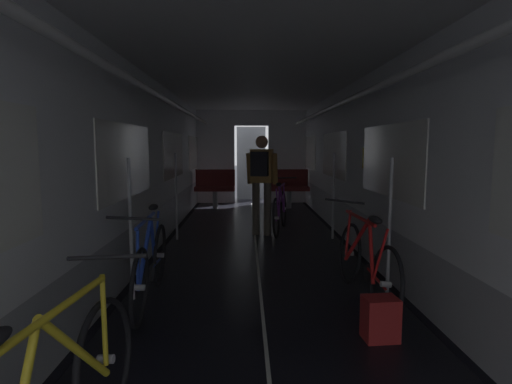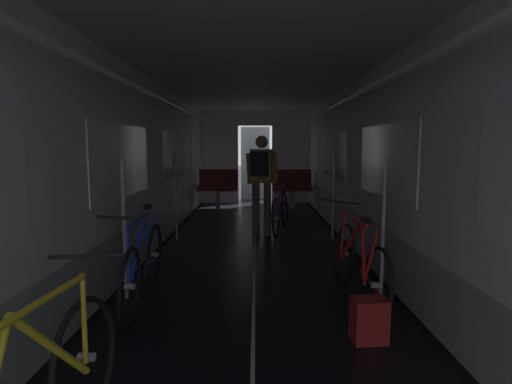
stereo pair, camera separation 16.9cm
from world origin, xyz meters
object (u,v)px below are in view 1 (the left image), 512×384
Objects in this scene: bench_seat_far_right at (289,185)px; bicycle_purple_in_aisle at (280,210)px; person_cyclist_aisle at (261,176)px; backpack_on_floor at (380,319)px; bench_seat_far_left at (215,185)px; bicycle_red at (365,262)px; bicycle_blue at (151,264)px.

bicycle_purple_in_aisle is (-0.44, -2.81, -0.18)m from bench_seat_far_right.
person_cyclist_aisle is (-0.78, -3.07, 0.45)m from bench_seat_far_right.
bicycle_purple_in_aisle is 4.10m from backpack_on_floor.
bicycle_purple_in_aisle is (1.36, -2.81, -0.18)m from bench_seat_far_left.
bicycle_red is 3.18m from person_cyclist_aisle.
backpack_on_floor is at bearing -22.34° from bicycle_blue.
backpack_on_floor is (0.00, -6.88, -0.40)m from bench_seat_far_right.
bicycle_red is at bearing 82.00° from backpack_on_floor.
bicycle_red is at bearing -88.88° from bench_seat_far_right.
bench_seat_far_right reaches higher than bicycle_purple_in_aisle.
bench_seat_far_right is at bearing 81.02° from bicycle_purple_in_aisle.
bench_seat_far_right and bicycle_red have the same top height.
bicycle_red is at bearing -72.41° from bench_seat_far_left.
bench_seat_far_right is (1.80, 0.00, 0.00)m from bench_seat_far_left.
bicycle_blue is 4.98× the size of backpack_on_floor.
bench_seat_far_right is 6.89m from backpack_on_floor.
bench_seat_far_right is 2.89× the size of backpack_on_floor.
bicycle_red is 3.29m from bicycle_purple_in_aisle.
bicycle_purple_in_aisle is (1.52, 3.26, 0.00)m from bicycle_blue.
bicycle_purple_in_aisle is at bearing 37.73° from person_cyclist_aisle.
bench_seat_far_left is 2.89× the size of backpack_on_floor.
bench_seat_far_left and bicycle_red have the same top height.
backpack_on_floor is at bearing -75.31° from bench_seat_far_left.
person_cyclist_aisle is 4.96× the size of backpack_on_floor.
bicycle_red reaches higher than bicycle_purple_in_aisle.
bicycle_red is at bearing -80.16° from bicycle_purple_in_aisle.
person_cyclist_aisle is (1.18, 3.00, 0.63)m from bicycle_blue.
bicycle_purple_in_aisle is at bearing -98.98° from bench_seat_far_right.
bicycle_blue is 2.14m from backpack_on_floor.
bicycle_red is 2.08m from bicycle_blue.
bicycle_red is (1.92, -6.05, -0.19)m from bench_seat_far_left.
bench_seat_far_left reaches higher than bicycle_purple_in_aisle.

